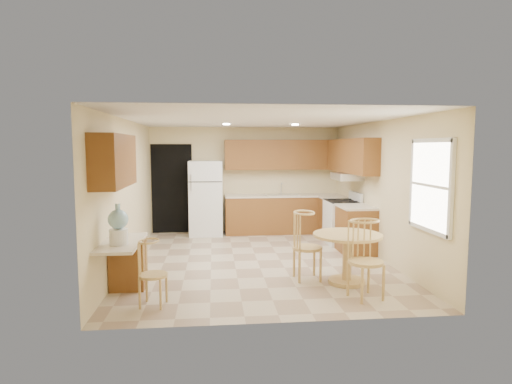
{
  "coord_description": "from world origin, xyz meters",
  "views": [
    {
      "loc": [
        -0.77,
        -7.47,
        2.03
      ],
      "look_at": [
        0.01,
        0.3,
        1.21
      ],
      "focal_mm": 30.0,
      "sensor_mm": 36.0,
      "label": 1
    }
  ],
  "objects": [
    {
      "name": "range_hood",
      "position": [
        2.0,
        1.18,
        1.42
      ],
      "size": [
        0.5,
        0.76,
        0.14
      ],
      "primitive_type": "cube",
      "color": "silver",
      "rests_on": "upper_cab_right"
    },
    {
      "name": "can_light_b",
      "position": [
        0.9,
        1.2,
        2.48
      ],
      "size": [
        0.14,
        0.14,
        0.02
      ],
      "primitive_type": "cylinder",
      "color": "white",
      "rests_on": "ceiling"
    },
    {
      "name": "upper_cab_back",
      "position": [
        0.88,
        2.58,
        1.85
      ],
      "size": [
        2.75,
        0.33,
        0.7
      ],
      "primitive_type": "cube",
      "color": "brown",
      "rests_on": "wall_back"
    },
    {
      "name": "counter_right_a",
      "position": [
        1.95,
        1.85,
        0.89
      ],
      "size": [
        0.63,
        0.59,
        0.04
      ],
      "primitive_type": "cube",
      "color": "beige",
      "rests_on": "base_cab_right_a"
    },
    {
      "name": "upper_cab_left",
      "position": [
        -2.08,
        -1.6,
        1.85
      ],
      "size": [
        0.33,
        1.4,
        0.7
      ],
      "primitive_type": "cube",
      "color": "brown",
      "rests_on": "wall_left"
    },
    {
      "name": "base_cab_right_b",
      "position": [
        1.95,
        0.4,
        0.43
      ],
      "size": [
        0.6,
        0.8,
        0.87
      ],
      "primitive_type": "cube",
      "color": "brown",
      "rests_on": "floor"
    },
    {
      "name": "can_light_a",
      "position": [
        -0.5,
        1.2,
        2.48
      ],
      "size": [
        0.14,
        0.14,
        0.02
      ],
      "primitive_type": "cylinder",
      "color": "white",
      "rests_on": "ceiling"
    },
    {
      "name": "base_cab_back",
      "position": [
        0.88,
        2.45,
        0.43
      ],
      "size": [
        2.75,
        0.6,
        0.87
      ],
      "primitive_type": "cube",
      "color": "brown",
      "rests_on": "floor"
    },
    {
      "name": "counter_right_b",
      "position": [
        1.95,
        0.4,
        0.89
      ],
      "size": [
        0.63,
        0.8,
        0.04
      ],
      "primitive_type": "cube",
      "color": "beige",
      "rests_on": "base_cab_right_b"
    },
    {
      "name": "ceiling",
      "position": [
        0.0,
        0.0,
        2.5
      ],
      "size": [
        4.5,
        5.5,
        0.02
      ],
      "primitive_type": "cube",
      "color": "white",
      "rests_on": "wall_back"
    },
    {
      "name": "desk_top",
      "position": [
        -2.0,
        -1.7,
        0.75
      ],
      "size": [
        0.5,
        1.2,
        0.04
      ],
      "primitive_type": "cube",
      "color": "beige",
      "rests_on": "desk_pedestal"
    },
    {
      "name": "doorway",
      "position": [
        -1.75,
        2.73,
        1.05
      ],
      "size": [
        0.9,
        0.02,
        2.1
      ],
      "primitive_type": "cube",
      "color": "black",
      "rests_on": "floor"
    },
    {
      "name": "window",
      "position": [
        2.23,
        -1.85,
        1.5
      ],
      "size": [
        0.06,
        1.12,
        1.3
      ],
      "color": "white",
      "rests_on": "wall_right"
    },
    {
      "name": "desk_pedestal",
      "position": [
        -2.0,
        -1.32,
        0.36
      ],
      "size": [
        0.48,
        0.42,
        0.72
      ],
      "primitive_type": "cube",
      "color": "brown",
      "rests_on": "floor"
    },
    {
      "name": "wall_right",
      "position": [
        2.25,
        0.0,
        1.25
      ],
      "size": [
        0.02,
        5.5,
        2.5
      ],
      "primitive_type": "cube",
      "color": "beige",
      "rests_on": "floor"
    },
    {
      "name": "counter_back",
      "position": [
        0.88,
        2.45,
        0.89
      ],
      "size": [
        2.75,
        0.63,
        0.04
      ],
      "primitive_type": "cube",
      "color": "beige",
      "rests_on": "base_cab_back"
    },
    {
      "name": "stove",
      "position": [
        1.92,
        1.18,
        0.47
      ],
      "size": [
        0.65,
        0.76,
        1.09
      ],
      "color": "white",
      "rests_on": "floor"
    },
    {
      "name": "chair_table_a",
      "position": [
        0.65,
        -1.26,
        0.63
      ],
      "size": [
        0.46,
        0.59,
        1.04
      ],
      "rotation": [
        0.0,
        0.0,
        -1.51
      ],
      "color": "tan",
      "rests_on": "floor"
    },
    {
      "name": "upper_cab_right",
      "position": [
        2.08,
        1.21,
        1.85
      ],
      "size": [
        0.33,
        2.42,
        0.7
      ],
      "primitive_type": "cube",
      "color": "brown",
      "rests_on": "wall_right"
    },
    {
      "name": "floor",
      "position": [
        0.0,
        0.0,
        0.0
      ],
      "size": [
        5.5,
        5.5,
        0.0
      ],
      "primitive_type": "plane",
      "color": "tan",
      "rests_on": "ground"
    },
    {
      "name": "wall_left",
      "position": [
        -2.25,
        0.0,
        1.25
      ],
      "size": [
        0.02,
        5.5,
        2.5
      ],
      "primitive_type": "cube",
      "color": "beige",
      "rests_on": "floor"
    },
    {
      "name": "sink",
      "position": [
        0.85,
        2.45,
        0.91
      ],
      "size": [
        0.78,
        0.44,
        0.01
      ],
      "primitive_type": "cube",
      "color": "silver",
      "rests_on": "counter_back"
    },
    {
      "name": "base_cab_right_a",
      "position": [
        1.95,
        1.85,
        0.43
      ],
      "size": [
        0.6,
        0.59,
        0.87
      ],
      "primitive_type": "cube",
      "color": "brown",
      "rests_on": "floor"
    },
    {
      "name": "chair_desk",
      "position": [
        -1.55,
        -2.13,
        0.52
      ],
      "size": [
        0.37,
        0.48,
        0.85
      ],
      "rotation": [
        0.0,
        0.0,
        -1.74
      ],
      "color": "tan",
      "rests_on": "floor"
    },
    {
      "name": "water_crock",
      "position": [
        -2.0,
        -1.87,
        1.01
      ],
      "size": [
        0.26,
        0.26,
        0.53
      ],
      "color": "white",
      "rests_on": "desk_top"
    },
    {
      "name": "wall_back",
      "position": [
        0.0,
        2.75,
        1.25
      ],
      "size": [
        4.5,
        0.02,
        2.5
      ],
      "primitive_type": "cube",
      "color": "beige",
      "rests_on": "floor"
    },
    {
      "name": "refrigerator",
      "position": [
        -0.95,
        2.4,
        0.86
      ],
      "size": [
        0.76,
        0.74,
        1.72
      ],
      "color": "white",
      "rests_on": "floor"
    },
    {
      "name": "dining_table",
      "position": [
        1.2,
        -1.41,
        0.49
      ],
      "size": [
        1.02,
        1.02,
        0.75
      ],
      "rotation": [
        0.0,
        0.0,
        -0.18
      ],
      "color": "tan",
      "rests_on": "floor"
    },
    {
      "name": "chair_table_b",
      "position": [
        1.25,
        -2.16,
        0.64
      ],
      "size": [
        0.46,
        0.49,
        1.05
      ],
      "rotation": [
        0.0,
        0.0,
        3.4
      ],
      "color": "tan",
      "rests_on": "floor"
    },
    {
      "name": "wall_front",
      "position": [
        0.0,
        -2.75,
        1.25
      ],
      "size": [
        4.5,
        0.02,
        2.5
      ],
      "primitive_type": "cube",
      "color": "beige",
      "rests_on": "floor"
    }
  ]
}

